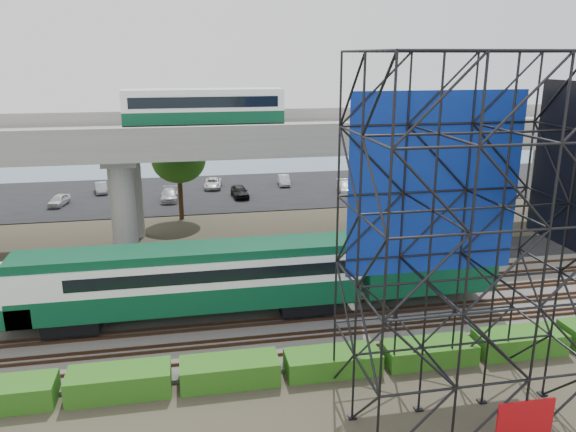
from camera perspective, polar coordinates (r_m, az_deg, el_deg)
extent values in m
plane|color=#474233|center=(31.94, 0.70, -11.69)|extent=(140.00, 140.00, 0.00)
cube|color=slate|center=(33.64, 0.01, -9.98)|extent=(90.00, 12.00, 0.20)
cube|color=black|center=(41.36, -2.21, -4.97)|extent=(90.00, 5.00, 0.08)
cube|color=black|center=(63.70, -5.41, 2.52)|extent=(90.00, 18.00, 0.08)
cube|color=#486576|center=(85.19, -6.86, 5.89)|extent=(140.00, 40.00, 0.03)
cube|color=#472D1E|center=(29.47, 1.78, -13.62)|extent=(90.00, 0.08, 0.16)
cube|color=#472D1E|center=(30.70, 1.19, -12.32)|extent=(90.00, 0.08, 0.16)
cube|color=#472D1E|center=(31.18, 0.97, -11.84)|extent=(90.00, 0.08, 0.16)
cube|color=#472D1E|center=(32.43, 0.44, -10.67)|extent=(90.00, 0.08, 0.16)
cube|color=#472D1E|center=(32.93, 0.25, -10.24)|extent=(90.00, 0.08, 0.16)
cube|color=#472D1E|center=(34.20, -0.22, -9.19)|extent=(90.00, 0.08, 0.16)
cube|color=#472D1E|center=(34.70, -0.39, -8.80)|extent=(90.00, 0.08, 0.16)
cube|color=#472D1E|center=(35.99, -0.81, -7.86)|extent=(90.00, 0.08, 0.16)
cube|color=#472D1E|center=(36.50, -0.97, -7.51)|extent=(90.00, 0.08, 0.16)
cube|color=#472D1E|center=(37.80, -1.34, -6.65)|extent=(90.00, 0.08, 0.16)
cube|color=black|center=(33.46, -20.99, -9.94)|extent=(3.00, 2.20, 0.90)
cube|color=black|center=(33.51, 1.67, -8.75)|extent=(3.00, 2.20, 0.90)
cube|color=#093F26|center=(32.37, -9.73, -7.69)|extent=(19.00, 3.00, 1.40)
cube|color=white|center=(31.82, -9.85, -5.30)|extent=(19.00, 3.00, 1.50)
cube|color=#093F26|center=(31.48, -9.93, -3.60)|extent=(19.00, 2.60, 0.50)
cube|color=black|center=(31.83, -8.05, -5.12)|extent=(15.00, 3.06, 0.70)
ellipsoid|color=white|center=(33.36, -26.44, -6.81)|extent=(3.60, 3.00, 3.20)
cube|color=#093F26|center=(33.75, -26.22, -8.46)|extent=(2.60, 3.00, 1.10)
cube|color=#093F26|center=(34.98, 13.82, -4.34)|extent=(8.00, 3.00, 3.40)
cube|color=#9E9B93|center=(44.50, -3.41, 7.93)|extent=(80.00, 12.00, 1.20)
cube|color=#9E9B93|center=(38.70, -2.31, 8.44)|extent=(80.00, 0.50, 1.10)
cube|color=#9E9B93|center=(50.03, -4.31, 10.14)|extent=(80.00, 0.50, 1.10)
cylinder|color=#9E9B93|center=(41.86, -16.36, 0.34)|extent=(1.80, 1.80, 8.00)
cylinder|color=#9E9B93|center=(48.62, -15.65, 2.53)|extent=(1.80, 1.80, 8.00)
cube|color=#9E9B93|center=(44.48, -16.34, 6.14)|extent=(2.40, 9.00, 0.60)
cylinder|color=#9E9B93|center=(44.49, 10.18, 1.66)|extent=(1.80, 1.80, 8.00)
cylinder|color=#9E9B93|center=(50.90, 7.40, 3.59)|extent=(1.80, 1.80, 8.00)
cube|color=#9E9B93|center=(46.97, 8.89, 7.08)|extent=(2.40, 9.00, 0.60)
cylinder|color=#9E9B93|center=(58.98, 24.31, 4.01)|extent=(1.80, 1.80, 8.00)
cube|color=#9E9B93|center=(55.63, 26.78, 6.94)|extent=(2.40, 9.00, 0.60)
cube|color=black|center=(44.05, -8.46, 8.95)|extent=(12.00, 2.50, 0.70)
cube|color=#093F26|center=(43.96, -8.50, 9.98)|extent=(12.00, 2.50, 0.90)
cube|color=white|center=(43.86, -8.56, 11.41)|extent=(12.00, 2.50, 1.30)
cube|color=black|center=(43.86, -8.57, 11.48)|extent=(11.00, 2.56, 0.80)
cube|color=white|center=(43.81, -8.61, 12.45)|extent=(12.00, 2.40, 0.30)
cube|color=#0E2D9B|center=(25.88, 14.75, 3.10)|extent=(8.10, 0.08, 8.25)
cube|color=black|center=(25.49, 27.21, 4.41)|extent=(0.06, 5.40, 6.75)
cube|color=#AF0C11|center=(24.86, 22.95, -18.45)|extent=(2.40, 0.08, 1.60)
cube|color=black|center=(27.01, 16.16, -17.96)|extent=(9.36, 6.36, 0.08)
cube|color=#235313|center=(28.66, -27.12, -15.87)|extent=(4.60, 1.80, 1.10)
cube|color=#235313|center=(27.60, -16.75, -15.83)|extent=(4.60, 1.80, 1.20)
cube|color=#235313|center=(27.46, -5.94, -15.40)|extent=(4.60, 1.80, 1.15)
cube|color=#235313|center=(28.24, 4.55, -14.54)|extent=(4.60, 1.80, 1.03)
cube|color=#235313|center=(29.83, 14.12, -13.26)|extent=(4.60, 1.80, 1.01)
cube|color=#235313|center=(32.09, 22.44, -11.74)|extent=(4.60, 1.80, 1.12)
cylinder|color=#382314|center=(46.45, 14.70, -0.06)|extent=(0.44, 0.44, 4.80)
ellipsoid|color=#235313|center=(45.70, 14.98, 3.80)|extent=(4.94, 4.94, 4.18)
cylinder|color=#382314|center=(53.17, -10.86, 2.20)|extent=(0.44, 0.44, 4.80)
ellipsoid|color=#235313|center=(52.51, -11.05, 5.59)|extent=(4.94, 4.94, 4.18)
imported|color=black|center=(41.98, -23.14, -5.03)|extent=(4.77, 2.97, 1.23)
imported|color=#BEBEBE|center=(61.68, -22.24, 1.51)|extent=(2.08, 3.56, 1.14)
imported|color=gray|center=(65.88, -18.45, 2.75)|extent=(1.78, 3.58, 1.13)
imported|color=#A3A6AA|center=(60.40, -11.96, 2.11)|extent=(1.79, 4.19, 1.21)
imported|color=silver|center=(65.35, -7.63, 3.33)|extent=(2.31, 4.21, 1.12)
imported|color=black|center=(60.65, -4.93, 2.52)|extent=(1.89, 3.99, 1.32)
imported|color=#A6AAAE|center=(66.29, -0.43, 3.67)|extent=(1.48, 3.59, 1.16)
imported|color=white|center=(62.95, 5.93, 2.94)|extent=(2.11, 4.28, 1.20)
imported|color=#9F9FA6|center=(69.38, 9.34, 4.07)|extent=(3.04, 4.96, 1.28)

